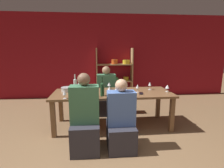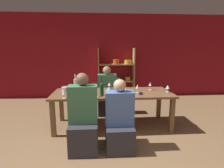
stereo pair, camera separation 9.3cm
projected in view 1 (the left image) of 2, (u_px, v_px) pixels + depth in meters
The scene contains 21 objects.
wall_back_red at pixel (100, 57), 5.73m from camera, with size 8.80×0.06×2.70m.
shelf_unit at pixel (115, 79), 5.72m from camera, with size 1.18×0.30×1.62m.
dining_table at pixel (112, 96), 3.54m from camera, with size 2.38×0.90×0.73m.
mixing_bowl at pixel (67, 89), 3.59m from camera, with size 0.23×0.23×0.09m.
wine_bottle_green at pixel (102, 89), 3.22m from camera, with size 0.08×0.08×0.35m.
wine_bottle_dark at pixel (75, 84), 3.61m from camera, with size 0.07×0.07×0.35m.
wine_bottle_amber at pixel (118, 89), 3.28m from camera, with size 0.07×0.07×0.31m.
wine_glass_red_a at pixel (109, 84), 3.79m from camera, with size 0.08×0.08×0.15m.
wine_glass_red_b at pixel (117, 88), 3.38m from camera, with size 0.07×0.07×0.16m.
wine_glass_white_a at pixel (97, 91), 3.14m from camera, with size 0.07×0.07×0.17m.
wine_glass_white_b at pixel (137, 87), 3.49m from camera, with size 0.07×0.07×0.17m.
wine_glass_red_c at pixel (79, 84), 3.78m from camera, with size 0.06×0.06×0.17m.
wine_glass_empty_a at pixel (126, 90), 3.19m from camera, with size 0.07×0.07×0.17m.
wine_glass_red_d at pixel (109, 89), 3.33m from camera, with size 0.07×0.07×0.16m.
wine_glass_white_c at pixel (167, 87), 3.55m from camera, with size 0.08×0.08×0.14m.
wine_glass_white_d at pixel (64, 93), 3.04m from camera, with size 0.07×0.07×0.16m.
wine_glass_white_e at pixel (150, 84), 3.73m from camera, with size 0.07×0.07×0.16m.
cell_phone at pixel (141, 94), 3.40m from camera, with size 0.10×0.16×0.01m.
person_near_a at pixel (121, 124), 2.77m from camera, with size 0.43×0.54×1.13m.
person_far_a at pixel (106, 97), 4.33m from camera, with size 0.45×0.56×1.18m.
person_near_b at pixel (85, 123), 2.72m from camera, with size 0.44×0.55×1.23m.
Camera 1 is at (-0.19, -1.98, 1.57)m, focal length 28.00 mm.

